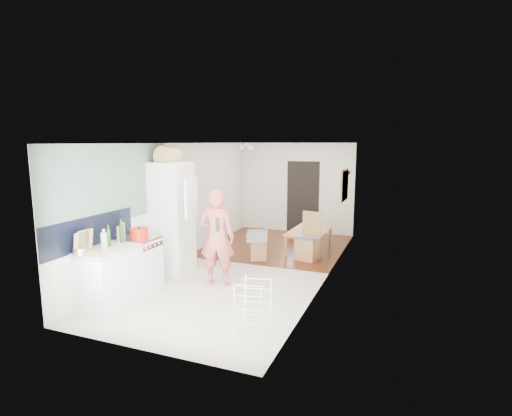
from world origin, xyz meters
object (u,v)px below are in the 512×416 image
Objects in this scene: dining_chair at (308,237)px; stool at (259,250)px; dining_table at (310,243)px; person at (217,228)px; drying_rack at (253,309)px.

dining_chair reaches higher than stool.
dining_table is 1.36m from stool.
person is 2.38m from dining_chair.
dining_chair reaches higher than drying_rack.
dining_chair is 1.10m from stool.
dining_chair is at bearing 80.37° from drying_rack.
dining_table reaches higher than stool.
dining_table is 1.66× the size of drying_rack.
drying_rack is at bearing 116.34° from person.
person is 2.17m from drying_rack.
dining_table is at bearing 108.48° from dining_chair.
drying_rack is (0.27, -4.26, 0.16)m from dining_table.
person reaches higher than drying_rack.
dining_chair is at bearing -170.11° from dining_table.
stool is (-0.98, -0.39, -0.30)m from dining_chair.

